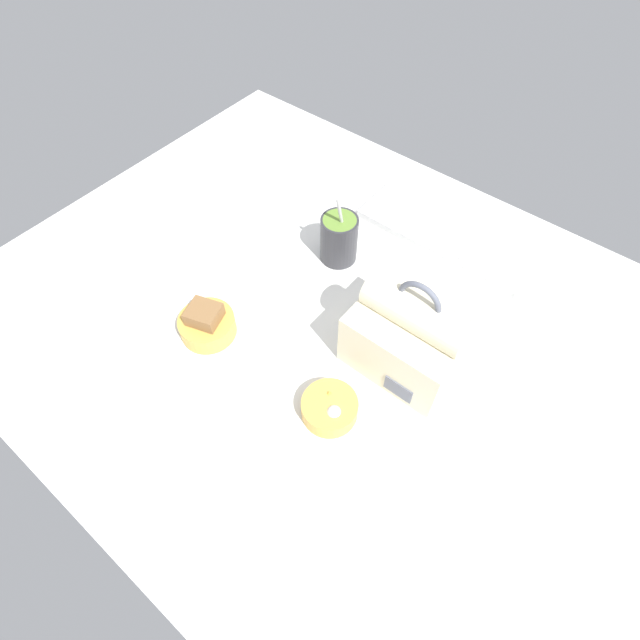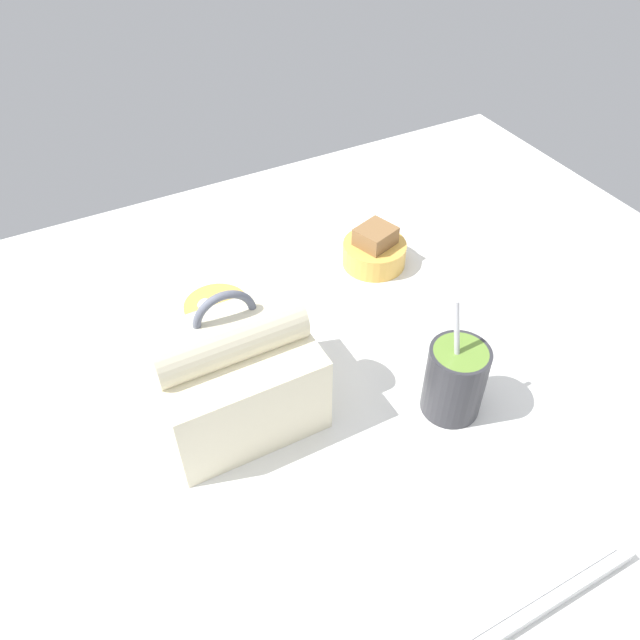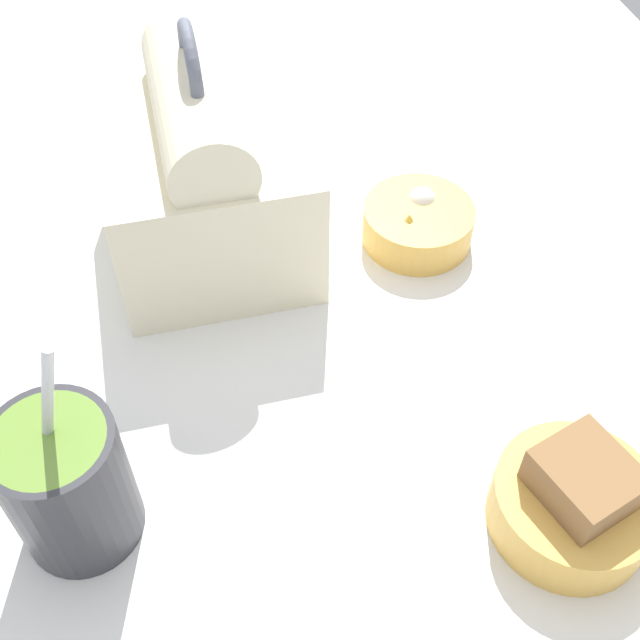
{
  "view_description": "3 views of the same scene",
  "coord_description": "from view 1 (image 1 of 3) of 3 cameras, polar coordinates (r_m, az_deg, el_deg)",
  "views": [
    {
      "loc": [
        36.26,
        -47.28,
        83.28
      ],
      "look_at": [
        1.42,
        -3.86,
        7.0
      ],
      "focal_mm": 28.0,
      "sensor_mm": 36.0,
      "label": 1
    },
    {
      "loc": [
        32.6,
        54.81,
        69.67
      ],
      "look_at": [
        1.42,
        -3.86,
        7.0
      ],
      "focal_mm": 35.0,
      "sensor_mm": 36.0,
      "label": 2
    },
    {
      "loc": [
        -37.12,
        5.49,
        53.11
      ],
      "look_at": [
        1.42,
        -3.86,
        7.0
      ],
      "focal_mm": 45.0,
      "sensor_mm": 36.0,
      "label": 3
    }
  ],
  "objects": [
    {
      "name": "lunch_bag",
      "position": [
        0.91,
        10.33,
        -1.63
      ],
      "size": [
        20.05,
        16.91,
        21.38
      ],
      "color": "#EFE5C1",
      "rests_on": "desk_surface"
    },
    {
      "name": "soup_cup",
      "position": [
        1.08,
        2.18,
        9.33
      ],
      "size": [
        8.03,
        8.03,
        18.2
      ],
      "color": "#333338",
      "rests_on": "desk_surface"
    },
    {
      "name": "bento_bowl_sandwich",
      "position": [
        0.99,
        -12.8,
        -0.41
      ],
      "size": [
        10.92,
        10.92,
        7.31
      ],
      "color": "#EAB24C",
      "rests_on": "desk_surface"
    },
    {
      "name": "desk_surface",
      "position": [
        1.02,
        0.74,
        -0.22
      ],
      "size": [
        140.0,
        110.0,
        2.0
      ],
      "color": "white",
      "rests_on": "ground"
    },
    {
      "name": "bento_bowl_snacks",
      "position": [
        0.88,
        1.12,
        -9.94
      ],
      "size": [
        10.0,
        10.0,
        4.45
      ],
      "color": "#EAB24C",
      "rests_on": "desk_surface"
    },
    {
      "name": "keyboard",
      "position": [
        1.19,
        14.28,
        9.5
      ],
      "size": [
        40.35,
        14.4,
        2.1
      ],
      "color": "silver",
      "rests_on": "desk_surface"
    }
  ]
}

